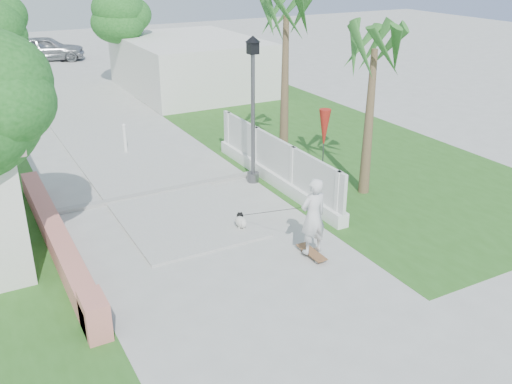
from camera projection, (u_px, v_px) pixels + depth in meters
ground at (255, 292)px, 12.05m from camera, size 90.00×90.00×0.00m
path_strip at (63, 94)px, 28.19m from camera, size 3.20×36.00×0.06m
curb at (159, 192)px, 16.88m from camera, size 6.50×0.25×0.10m
grass_right at (317, 140)px, 21.58m from camera, size 8.00×20.00×0.01m
pink_wall at (60, 244)px, 13.35m from camera, size 0.45×8.20×0.80m
lattice_fence at (275, 167)px, 17.37m from camera, size 0.35×7.00×1.50m
building_right at (190, 64)px, 28.71m from camera, size 6.00×8.00×2.60m
street_lamp at (253, 105)px, 16.81m from camera, size 0.44×0.44×4.44m
bollard at (125, 137)px, 19.99m from camera, size 0.14×0.14×1.09m
patio_umbrella at (324, 129)px, 17.13m from camera, size 0.36×0.36×2.30m
tree_path_right at (120, 18)px, 28.22m from camera, size 3.00×3.00×4.79m
palm_far at (286, 26)px, 17.55m from camera, size 1.80×1.80×5.30m
palm_near at (374, 58)px, 15.45m from camera, size 1.80×1.80×4.70m
skateboarder at (281, 213)px, 13.60m from camera, size 1.18×2.74×1.97m
dog at (241, 221)px, 14.70m from camera, size 0.40×0.56×0.40m
parked_car at (46, 49)px, 36.34m from camera, size 4.95×2.83×1.59m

